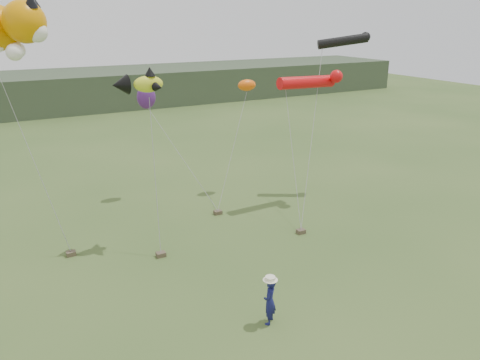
# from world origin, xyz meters

# --- Properties ---
(ground) EXTENTS (120.00, 120.00, 0.00)m
(ground) POSITION_xyz_m (0.00, 0.00, 0.00)
(ground) COLOR #385123
(ground) RESTS_ON ground
(headland) EXTENTS (90.00, 13.00, 4.00)m
(headland) POSITION_xyz_m (-3.11, 44.69, 1.92)
(headland) COLOR #2D3D28
(headland) RESTS_ON ground
(festival_attendant) EXTENTS (0.73, 0.73, 1.71)m
(festival_attendant) POSITION_xyz_m (-0.58, -1.25, 0.85)
(festival_attendant) COLOR #151751
(festival_attendant) RESTS_ON ground
(sandbag_anchors) EXTENTS (15.21, 5.26, 0.20)m
(sandbag_anchors) POSITION_xyz_m (-2.38, 5.46, 0.10)
(sandbag_anchors) COLOR brown
(sandbag_anchors) RESTS_ON ground
(fish_kite) EXTENTS (2.20, 1.48, 1.14)m
(fish_kite) POSITION_xyz_m (-2.23, 6.89, 7.31)
(fish_kite) COLOR #CDD724
(fish_kite) RESTS_ON ground
(tube_kites) EXTENTS (6.31, 2.72, 2.84)m
(tube_kites) POSITION_xyz_m (8.44, 7.91, 7.45)
(tube_kites) COLOR black
(tube_kites) RESTS_ON ground
(misc_kites) EXTENTS (6.58, 2.36, 1.49)m
(misc_kites) POSITION_xyz_m (1.65, 12.12, 5.93)
(misc_kites) COLOR #F25F0B
(misc_kites) RESTS_ON ground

